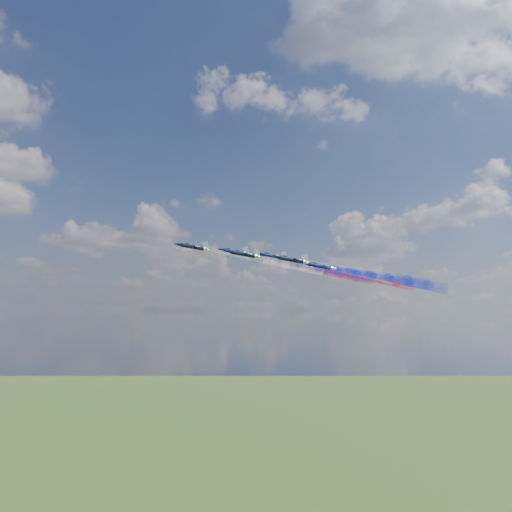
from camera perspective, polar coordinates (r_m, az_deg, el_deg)
jet_lead at (r=160.66m, az=-6.47°, el=0.93°), size 13.34×12.19×5.12m
trail_lead at (r=164.22m, az=1.12°, el=-0.43°), size 33.59×16.99×9.08m
jet_inner_left at (r=154.31m, az=-1.27°, el=0.18°), size 13.34×12.19×5.12m
trail_inner_left at (r=159.88m, az=6.43°, el=-1.20°), size 33.59×16.99×9.08m
jet_inner_right at (r=172.72m, az=-2.23°, el=0.42°), size 13.34×12.19×5.12m
trail_inner_right at (r=177.77m, az=4.70°, el=-0.82°), size 33.59×16.99×9.08m
jet_outer_left at (r=147.40m, az=3.67°, el=-0.39°), size 13.34×12.19×5.12m
trail_outer_left at (r=154.82m, az=11.46°, el=-1.79°), size 33.59×16.99×9.08m
jet_center_third at (r=165.59m, az=1.67°, el=-0.03°), size 13.34×12.19×5.12m
trail_center_third at (r=172.13m, az=8.73°, el=-1.31°), size 33.59×16.99×9.08m
jet_outer_right at (r=184.74m, az=0.61°, el=-0.44°), size 13.34×12.19×5.12m
trail_outer_right at (r=190.79m, az=7.00°, el=-1.58°), size 33.59×16.99×9.08m
jet_rear_left at (r=157.99m, az=6.56°, el=-1.04°), size 13.34×12.19×5.12m
trail_rear_left at (r=166.36m, az=13.70°, el=-2.30°), size 33.59×16.99×9.08m
jet_rear_right at (r=178.30m, az=4.54°, el=-1.01°), size 13.34×12.19×5.12m
trail_rear_right at (r=185.83m, az=11.00°, el=-2.15°), size 33.59×16.99×9.08m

